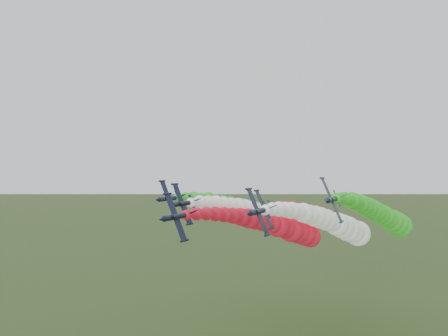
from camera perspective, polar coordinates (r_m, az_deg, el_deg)
The scene contains 6 objects.
jet_lead at distance 128.91m, azimuth 7.65°, elevation -7.79°, with size 13.78×77.75×20.56m.
jet_inner_left at distance 142.95m, azimuth 7.01°, elevation -6.56°, with size 14.42×78.39×21.19m.
jet_inner_right at distance 133.97m, azimuth 14.57°, elevation -7.23°, with size 14.43×78.39×21.20m.
jet_outer_left at distance 153.93m, azimuth 5.15°, elevation -6.05°, with size 14.39×78.36×21.17m.
jet_outer_right at distance 141.71m, azimuth 20.18°, elevation -5.99°, with size 14.33×78.29×21.10m.
jet_trail at distance 154.63m, azimuth 14.11°, elevation -6.91°, with size 14.85×78.81×21.62m.
Camera 1 is at (35.61, -76.80, 51.48)m, focal length 35.00 mm.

